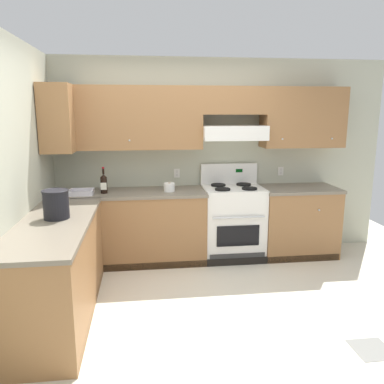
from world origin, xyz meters
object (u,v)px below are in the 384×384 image
Objects in this scene: wine_bottle at (104,183)px; bucket at (56,204)px; stove at (233,221)px; bowl at (81,193)px; paper_towel_roll at (169,187)px.

bucket is at bearing -106.74° from wine_bottle.
wine_bottle is at bearing -177.63° from stove.
stove is 1.93m from bowl.
wine_bottle is 1.20× the size of bucket.
stove reaches higher than paper_towel_roll.
paper_towel_roll is (-0.82, -0.05, 0.48)m from stove.
stove is 8.94× the size of paper_towel_roll.
paper_towel_roll is at bearing 2.38° from bowl.
bucket is at bearing -135.42° from paper_towel_roll.
wine_bottle reaches higher than stove.
bucket is (-0.06, -1.05, 0.12)m from bowl.
stove reaches higher than bowl.
wine_bottle reaches higher than bowl.
wine_bottle is 0.29m from bowl.
stove is 3.73× the size of wine_bottle.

